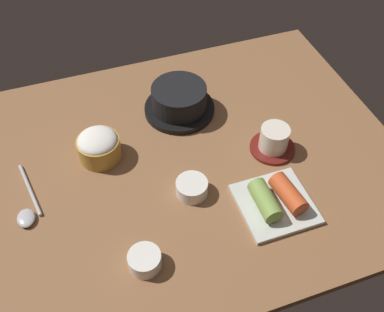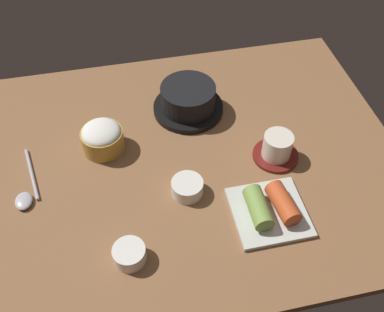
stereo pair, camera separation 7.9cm
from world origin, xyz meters
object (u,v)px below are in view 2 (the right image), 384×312
at_px(stone_pot, 188,100).
at_px(kimchi_plate, 270,208).
at_px(banchan_cup_center, 187,187).
at_px(side_bowl_near, 129,254).
at_px(rice_bowl, 102,137).
at_px(tea_cup_with_saucer, 277,148).
at_px(spoon, 26,192).

height_order(stone_pot, kimchi_plate, stone_pot).
xyz_separation_m(banchan_cup_center, kimchi_plate, (0.15, -0.09, 0.00)).
relative_size(kimchi_plate, side_bowl_near, 2.37).
distance_m(rice_bowl, tea_cup_with_saucer, 0.39).
xyz_separation_m(stone_pot, rice_bowl, (-0.22, -0.08, 0.00)).
xyz_separation_m(banchan_cup_center, side_bowl_near, (-0.14, -0.13, 0.00)).
height_order(side_bowl_near, spoon, side_bowl_near).
bearing_deg(kimchi_plate, banchan_cup_center, 149.87).
xyz_separation_m(side_bowl_near, spoon, (-0.20, 0.20, -0.01)).
bearing_deg(rice_bowl, kimchi_plate, -38.91).
relative_size(tea_cup_with_saucer, kimchi_plate, 0.70).
bearing_deg(side_bowl_near, kimchi_plate, 8.31).
xyz_separation_m(banchan_cup_center, spoon, (-0.33, 0.07, -0.01)).
distance_m(kimchi_plate, side_bowl_near, 0.29).
relative_size(rice_bowl, tea_cup_with_saucer, 0.93).
bearing_deg(stone_pot, rice_bowl, -158.63).
distance_m(rice_bowl, kimchi_plate, 0.40).
height_order(stone_pot, tea_cup_with_saucer, stone_pot).
relative_size(banchan_cup_center, kimchi_plate, 0.46).
bearing_deg(side_bowl_near, rice_bowl, 94.69).
relative_size(banchan_cup_center, spoon, 0.39).
xyz_separation_m(stone_pot, spoon, (-0.39, -0.18, -0.03)).
bearing_deg(banchan_cup_center, spoon, 168.57).
relative_size(stone_pot, side_bowl_near, 2.76).
relative_size(rice_bowl, spoon, 0.56).
bearing_deg(spoon, banchan_cup_center, -11.43).
bearing_deg(stone_pot, banchan_cup_center, -102.26).
xyz_separation_m(stone_pot, kimchi_plate, (0.10, -0.34, -0.02)).
distance_m(banchan_cup_center, spoon, 0.34).
distance_m(tea_cup_with_saucer, kimchi_plate, 0.16).
xyz_separation_m(rice_bowl, kimchi_plate, (0.31, -0.25, -0.02)).
relative_size(stone_pot, banchan_cup_center, 2.56).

